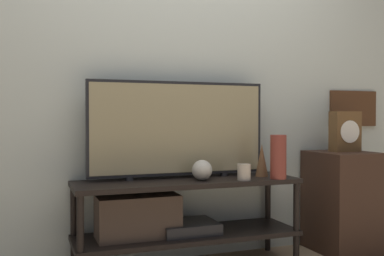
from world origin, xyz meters
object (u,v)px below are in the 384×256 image
Objects in this scene: candle_jar at (244,172)px; mantel_clock at (345,131)px; television at (179,129)px; vase_round_glass at (202,170)px; vase_slim_bronze at (262,160)px; vase_tall_ceramic at (278,157)px.

mantel_clock is at bearing 8.92° from candle_jar.
television is 1.24m from mantel_clock.
candle_jar is 0.35× the size of mantel_clock.
vase_slim_bronze is at bearing 6.03° from vase_round_glass.
vase_round_glass is 0.59× the size of vase_slim_bronze.
vase_slim_bronze reaches higher than vase_round_glass.
mantel_clock is (0.88, 0.14, 0.24)m from candle_jar.
candle_jar is at bearing 174.41° from vase_tall_ceramic.
candle_jar is at bearing -171.08° from mantel_clock.
television is at bearing 156.75° from vase_tall_ceramic.
vase_slim_bronze is at bearing 103.39° from vase_tall_ceramic.
vase_tall_ceramic is 0.25m from candle_jar.
mantel_clock reaches higher than vase_round_glass.
vase_round_glass is 0.45× the size of vase_tall_ceramic.
television is at bearing 175.81° from mantel_clock.
mantel_clock is at bearing 13.93° from vase_tall_ceramic.
vase_tall_ceramic is at bearing -12.01° from vase_round_glass.
candle_jar is (-0.20, -0.13, -0.06)m from vase_slim_bronze.
mantel_clock reaches higher than vase_tall_ceramic.
television is at bearing 169.49° from vase_slim_bronze.
vase_round_glass is at bearing 162.31° from candle_jar.
vase_tall_ceramic reaches higher than vase_slim_bronze.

